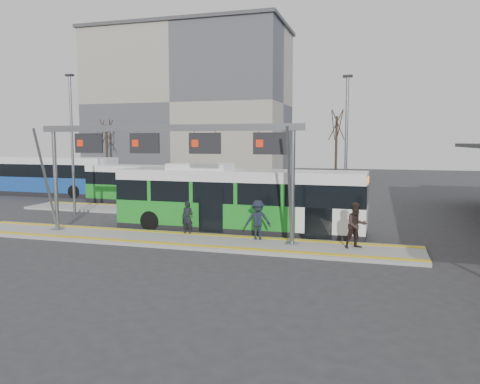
# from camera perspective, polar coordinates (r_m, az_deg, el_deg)

# --- Properties ---
(ground) EXTENTS (120.00, 120.00, 0.00)m
(ground) POSITION_cam_1_polar(r_m,az_deg,el_deg) (21.92, -8.19, -5.95)
(ground) COLOR #2D2D30
(ground) RESTS_ON ground
(platform_main) EXTENTS (22.00, 3.00, 0.15)m
(platform_main) POSITION_cam_1_polar(r_m,az_deg,el_deg) (21.91, -8.19, -5.76)
(platform_main) COLOR gray
(platform_main) RESTS_ON ground
(platform_second) EXTENTS (20.00, 3.00, 0.15)m
(platform_second) POSITION_cam_1_polar(r_m,az_deg,el_deg) (30.71, -8.76, -2.31)
(platform_second) COLOR gray
(platform_second) RESTS_ON ground
(tactile_main) EXTENTS (22.00, 2.65, 0.02)m
(tactile_main) POSITION_cam_1_polar(r_m,az_deg,el_deg) (21.89, -8.19, -5.54)
(tactile_main) COLOR yellow
(tactile_main) RESTS_ON platform_main
(tactile_second) EXTENTS (20.00, 0.35, 0.02)m
(tactile_second) POSITION_cam_1_polar(r_m,az_deg,el_deg) (31.73, -7.88, -1.87)
(tactile_second) COLOR yellow
(tactile_second) RESTS_ON platform_second
(gantry) EXTENTS (13.00, 1.68, 5.20)m
(gantry) POSITION_cam_1_polar(r_m,az_deg,el_deg) (21.81, -8.92, 5.36)
(gantry) COLOR slate
(gantry) RESTS_ON platform_main
(apartment_block) EXTENTS (24.50, 12.50, 18.40)m
(apartment_block) POSITION_cam_1_polar(r_m,az_deg,el_deg) (60.21, -6.15, 10.61)
(apartment_block) COLOR gray
(apartment_block) RESTS_ON ground
(hero_bus) EXTENTS (12.61, 2.82, 3.46)m
(hero_bus) POSITION_cam_1_polar(r_m,az_deg,el_deg) (23.74, -0.18, -1.07)
(hero_bus) COLOR black
(hero_bus) RESTS_ON ground
(bg_bus_green) EXTENTS (11.29, 3.13, 2.79)m
(bg_bus_green) POSITION_cam_1_polar(r_m,az_deg,el_deg) (34.81, -9.93, 0.83)
(bg_bus_green) COLOR black
(bg_bus_green) RESTS_ON ground
(bg_bus_blue) EXTENTS (12.41, 2.86, 3.23)m
(bg_bus_blue) POSITION_cam_1_polar(r_m,az_deg,el_deg) (43.07, -22.57, 1.76)
(bg_bus_blue) COLOR black
(bg_bus_blue) RESTS_ON ground
(passenger_a) EXTENTS (0.60, 0.41, 1.58)m
(passenger_a) POSITION_cam_1_polar(r_m,az_deg,el_deg) (22.62, -6.43, -3.12)
(passenger_a) COLOR black
(passenger_a) RESTS_ON platform_main
(passenger_b) EXTENTS (1.17, 1.10, 1.92)m
(passenger_b) POSITION_cam_1_polar(r_m,az_deg,el_deg) (20.10, 13.99, -3.96)
(passenger_b) COLOR black
(passenger_b) RESTS_ON platform_main
(passenger_c) EXTENTS (1.29, 0.94, 1.80)m
(passenger_c) POSITION_cam_1_polar(r_m,az_deg,el_deg) (21.22, 2.20, -3.42)
(passenger_c) COLOR black
(passenger_c) RESTS_ON platform_main
(tree_left) EXTENTS (1.40, 1.40, 8.55)m
(tree_left) POSITION_cam_1_polar(r_m,az_deg,el_deg) (53.89, 0.92, 8.25)
(tree_left) COLOR #382B21
(tree_left) RESTS_ON ground
(tree_mid) EXTENTS (1.40, 1.40, 8.37)m
(tree_mid) POSITION_cam_1_polar(r_m,az_deg,el_deg) (54.47, 11.70, 7.96)
(tree_mid) COLOR #382B21
(tree_mid) RESTS_ON ground
(tree_far) EXTENTS (1.40, 1.40, 7.25)m
(tree_far) POSITION_cam_1_polar(r_m,az_deg,el_deg) (55.70, -15.99, 6.93)
(tree_far) COLOR #382B21
(tree_far) RESTS_ON ground
(lamp_west) EXTENTS (0.50, 0.25, 8.63)m
(lamp_west) POSITION_cam_1_polar(r_m,az_deg,el_deg) (30.72, -19.79, 5.79)
(lamp_west) COLOR slate
(lamp_west) RESTS_ON ground
(lamp_east) EXTENTS (0.50, 0.25, 8.01)m
(lamp_east) POSITION_cam_1_polar(r_m,az_deg,el_deg) (25.38, 12.80, 5.28)
(lamp_east) COLOR slate
(lamp_east) RESTS_ON ground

